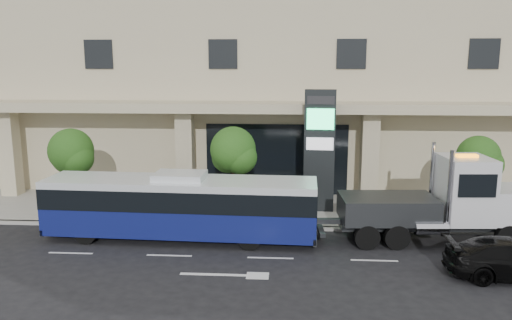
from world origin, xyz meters
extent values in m
plane|color=black|center=(0.00, 0.00, 0.00)|extent=(120.00, 120.00, 0.00)
cube|color=gray|center=(0.00, 5.00, 0.07)|extent=(120.00, 6.00, 0.15)
cube|color=gray|center=(0.00, 2.00, 0.07)|extent=(120.00, 0.30, 0.15)
cube|color=tan|center=(0.00, 15.50, 10.00)|extent=(60.00, 15.00, 20.00)
cube|color=tan|center=(0.00, 6.80, 5.20)|extent=(60.00, 2.80, 0.50)
cube|color=black|center=(0.00, 7.97, 2.15)|extent=(8.00, 0.12, 4.00)
cube|color=tan|center=(-15.00, 6.80, 2.60)|extent=(0.90, 0.90, 4.90)
cube|color=tan|center=(-5.00, 6.80, 2.60)|extent=(0.90, 0.90, 4.90)
cube|color=tan|center=(5.00, 6.80, 2.60)|extent=(0.90, 0.90, 4.90)
cylinder|color=#422B19|center=(-10.00, 3.60, 1.55)|extent=(0.14, 0.14, 2.80)
sphere|color=#1F4B15|center=(-10.00, 3.60, 3.27)|extent=(2.20, 2.20, 2.20)
sphere|color=#1F4B15|center=(-9.65, 3.40, 2.95)|extent=(1.65, 1.65, 1.65)
sphere|color=#1F4B15|center=(-10.30, 3.80, 2.87)|extent=(1.54, 1.54, 1.54)
cylinder|color=#422B19|center=(-2.00, 3.60, 1.62)|extent=(0.14, 0.14, 2.94)
sphere|color=#1F4B15|center=(-2.00, 3.60, 3.43)|extent=(2.20, 2.20, 2.20)
sphere|color=#1F4B15|center=(-1.65, 3.40, 3.09)|extent=(1.65, 1.65, 1.65)
sphere|color=#1F4B15|center=(-2.30, 3.80, 3.01)|extent=(1.54, 1.54, 1.54)
cylinder|color=#422B19|center=(9.50, 3.60, 1.51)|extent=(0.14, 0.14, 2.73)
sphere|color=#1F4B15|center=(9.50, 3.60, 3.19)|extent=(2.00, 2.00, 2.00)
sphere|color=#1F4B15|center=(9.85, 3.40, 2.88)|extent=(1.50, 1.50, 1.50)
sphere|color=#1F4B15|center=(9.20, 3.80, 2.80)|extent=(1.40, 1.40, 1.40)
cylinder|color=black|center=(-7.81, -0.40, 0.48)|extent=(0.97, 0.32, 0.96)
cylinder|color=black|center=(-7.74, 1.62, 0.48)|extent=(0.97, 0.32, 0.96)
cylinder|color=black|center=(-0.89, -0.66, 0.48)|extent=(0.97, 0.32, 0.96)
cylinder|color=black|center=(-0.82, 1.36, 0.48)|extent=(0.97, 0.32, 0.96)
cube|color=navy|center=(-3.93, 0.46, 0.91)|extent=(11.63, 2.83, 1.15)
cube|color=black|center=(-3.93, 0.46, 1.92)|extent=(11.63, 2.87, 0.87)
cube|color=silver|center=(-3.93, 0.46, 2.50)|extent=(11.63, 2.83, 0.29)
cube|color=silver|center=(-3.93, 0.46, 2.79)|extent=(2.17, 1.62, 0.29)
cube|color=#2D3033|center=(-9.65, 0.68, 0.43)|extent=(0.23, 2.41, 0.29)
cube|color=#2D3033|center=(1.79, 0.25, 0.43)|extent=(0.23, 2.41, 0.29)
cube|color=#2D3033|center=(6.87, 0.88, 0.75)|extent=(8.01, 1.43, 0.37)
cube|color=silver|center=(9.91, 1.07, 1.64)|extent=(2.01, 2.27, 1.41)
cube|color=silver|center=(8.04, 0.95, 2.30)|extent=(2.02, 2.46, 2.72)
cube|color=black|center=(8.93, 1.01, 2.72)|extent=(0.23, 2.06, 1.12)
cylinder|color=silver|center=(7.07, -0.14, 2.53)|extent=(0.18, 0.18, 3.19)
cylinder|color=silver|center=(6.95, 1.92, 2.53)|extent=(0.18, 0.18, 3.19)
cube|color=#2D3033|center=(4.86, 0.75, 1.45)|extent=(4.07, 2.49, 1.03)
cube|color=#2D3033|center=(2.61, 0.61, 0.89)|extent=(1.51, 0.36, 0.21)
cube|color=#2D3033|center=(2.05, 0.58, 0.52)|extent=(0.34, 1.70, 0.17)
cube|color=orange|center=(8.04, 0.95, 3.70)|extent=(0.86, 0.38, 0.13)
cylinder|color=black|center=(9.60, 0.06, 0.52)|extent=(1.05, 0.36, 1.03)
cylinder|color=black|center=(9.47, 2.03, 0.52)|extent=(1.05, 0.36, 1.03)
cylinder|color=black|center=(5.11, -0.22, 0.52)|extent=(1.05, 0.36, 1.03)
cylinder|color=black|center=(4.98, 1.75, 0.52)|extent=(1.05, 0.36, 1.03)
cylinder|color=black|center=(3.89, -0.29, 0.52)|extent=(1.05, 0.36, 1.03)
cylinder|color=black|center=(3.77, 1.67, 0.52)|extent=(1.05, 0.36, 1.03)
cube|color=black|center=(2.19, 4.75, 3.20)|extent=(1.56, 0.62, 6.09)
cube|color=#24DB7D|center=(2.19, 4.47, 4.82)|extent=(1.32, 0.16, 1.02)
cube|color=silver|center=(2.19, 4.47, 3.60)|extent=(1.32, 0.16, 0.61)
cube|color=#262628|center=(2.19, 4.47, 5.73)|extent=(1.32, 0.16, 0.41)
camera|label=1|loc=(0.62, -19.87, 7.39)|focal=35.00mm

